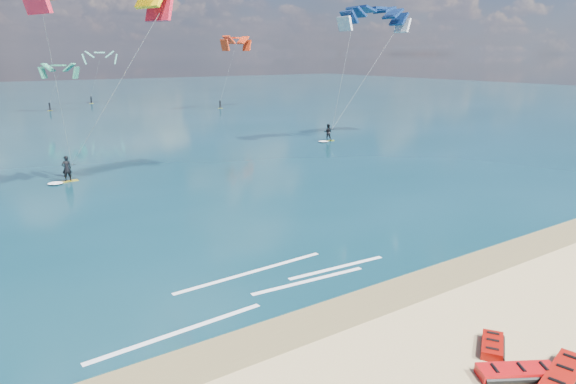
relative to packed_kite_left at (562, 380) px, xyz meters
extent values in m
plane|color=tan|center=(-5.10, 44.21, 0.00)|extent=(320.00, 320.00, 0.00)
cube|color=brown|center=(-5.10, 7.21, 0.00)|extent=(320.00, 2.40, 0.01)
cube|color=yellow|center=(-7.20, 35.41, 0.07)|extent=(1.56, 0.65, 0.07)
imported|color=black|center=(-7.20, 35.41, 1.10)|extent=(0.76, 0.53, 2.00)
cylinder|color=black|center=(-6.86, 35.07, 1.39)|extent=(0.61, 0.12, 0.04)
cube|color=#BDDB20|center=(21.90, 39.42, 0.07)|extent=(1.56, 0.79, 0.07)
imported|color=black|center=(21.90, 39.42, 1.05)|extent=(1.17, 1.14, 1.90)
cylinder|color=black|center=(22.23, 39.09, 1.38)|extent=(0.60, 0.18, 0.04)
cube|color=white|center=(-3.93, 12.31, 0.04)|extent=(7.76, 0.52, 0.01)
cube|color=white|center=(-0.34, 10.51, 0.04)|extent=(5.23, 0.61, 0.01)
cube|color=white|center=(-2.28, 10.09, 0.04)|extent=(5.62, 0.70, 0.01)
cube|color=white|center=(-8.72, 9.21, 0.04)|extent=(6.84, 0.61, 0.01)
camera|label=1|loc=(-14.71, -6.67, 9.71)|focal=32.00mm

